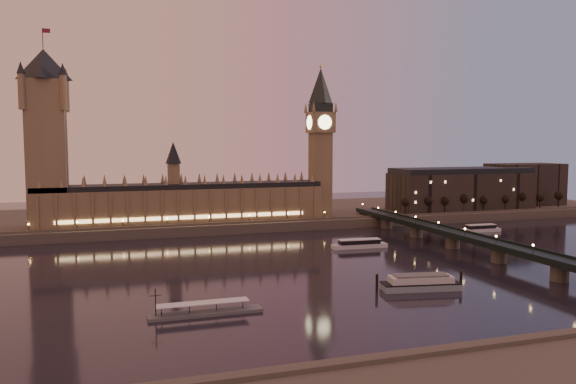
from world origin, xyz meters
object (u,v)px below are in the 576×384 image
object	(u,v)px
moored_barge	(421,283)
pontoon_pier	(205,311)
cruise_boat_a	(359,244)
cruise_boat_b	(481,228)

from	to	relation	value
moored_barge	pontoon_pier	size ratio (longest dim) A/B	0.92
moored_barge	pontoon_pier	distance (m)	85.82
pontoon_pier	cruise_boat_a	bearing A→B (deg)	42.83
cruise_boat_a	cruise_boat_b	bearing A→B (deg)	18.42
cruise_boat_a	pontoon_pier	bearing A→B (deg)	-133.93
moored_barge	pontoon_pier	world-z (taller)	pontoon_pier
cruise_boat_b	cruise_boat_a	bearing A→B (deg)	-163.25
pontoon_pier	moored_barge	bearing A→B (deg)	3.94
cruise_boat_a	pontoon_pier	distance (m)	136.44
pontoon_pier	cruise_boat_b	bearing A→B (deg)	31.04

